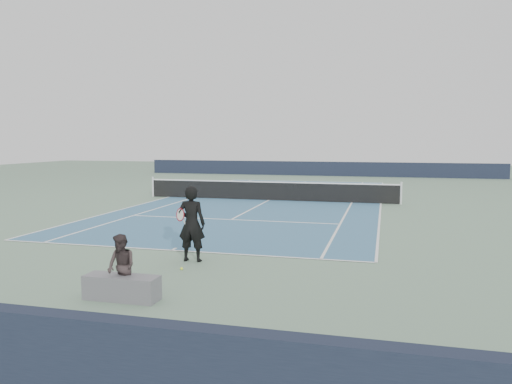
% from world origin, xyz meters
% --- Properties ---
extents(ground, '(80.00, 80.00, 0.00)m').
position_xyz_m(ground, '(0.00, 0.00, 0.00)').
color(ground, slate).
extents(court_surface, '(10.97, 23.77, 0.01)m').
position_xyz_m(court_surface, '(0.00, 0.00, 0.01)').
color(court_surface, '#3A6789').
rests_on(court_surface, ground).
extents(tennis_net, '(12.90, 0.10, 1.07)m').
position_xyz_m(tennis_net, '(0.00, 0.00, 0.50)').
color(tennis_net, silver).
rests_on(tennis_net, ground).
extents(windscreen_far, '(30.00, 0.25, 1.20)m').
position_xyz_m(windscreen_far, '(0.00, 17.88, 0.60)').
color(windscreen_far, black).
rests_on(windscreen_far, ground).
extents(tennis_player, '(0.83, 0.56, 1.91)m').
position_xyz_m(tennis_player, '(0.98, -12.84, 0.96)').
color(tennis_player, black).
rests_on(tennis_player, ground).
extents(tennis_ball, '(0.07, 0.07, 0.07)m').
position_xyz_m(tennis_ball, '(1.07, -13.72, 0.03)').
color(tennis_ball, '#D7EA30').
rests_on(tennis_ball, ground).
extents(spectator_bench, '(1.51, 1.03, 1.26)m').
position_xyz_m(spectator_bench, '(0.82, -16.02, 0.45)').
color(spectator_bench, slate).
rests_on(spectator_bench, ground).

